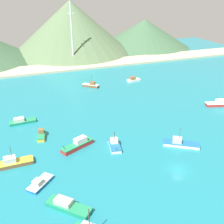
{
  "coord_description": "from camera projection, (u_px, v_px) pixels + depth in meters",
  "views": [
    {
      "loc": [
        -38.42,
        -50.61,
        45.44
      ],
      "look_at": [
        -5.54,
        35.5,
        2.75
      ],
      "focal_mm": 44.38,
      "sensor_mm": 36.0,
      "label": 1
    }
  ],
  "objects": [
    {
      "name": "fishing_boat_7",
      "position": [
        91.0,
        85.0,
        134.14
      ],
      "size": [
        7.68,
        7.22,
        6.32
      ],
      "color": "brown",
      "rests_on": "ground"
    },
    {
      "name": "hill_east",
      "position": [
        144.0,
        33.0,
        216.49
      ],
      "size": [
        71.15,
        71.15,
        21.01
      ],
      "color": "#3D6042",
      "rests_on": "ground"
    },
    {
      "name": "fishing_boat_12",
      "position": [
        68.0,
        206.0,
        61.2
      ],
      "size": [
        9.6,
        9.69,
        2.3
      ],
      "color": "#198466",
      "rests_on": "ground"
    },
    {
      "name": "fishing_boat_3",
      "position": [
        41.0,
        135.0,
        90.04
      ],
      "size": [
        3.65,
        7.05,
        2.6
      ],
      "color": "gold",
      "rests_on": "ground"
    },
    {
      "name": "hill_central",
      "position": [
        71.0,
        27.0,
        194.26
      ],
      "size": [
        85.22,
        85.22,
        35.88
      ],
      "color": "#56704C",
      "rests_on": "ground"
    },
    {
      "name": "fishing_boat_1",
      "position": [
        218.0,
        103.0,
        113.43
      ],
      "size": [
        10.27,
        5.76,
        2.67
      ],
      "color": "red",
      "rests_on": "ground"
    },
    {
      "name": "fishing_boat_9",
      "position": [
        133.0,
        80.0,
        142.15
      ],
      "size": [
        7.21,
        4.26,
        2.43
      ],
      "color": "silver",
      "rests_on": "ground"
    },
    {
      "name": "fishing_boat_4",
      "position": [
        40.0,
        183.0,
        68.49
      ],
      "size": [
        7.21,
        7.15,
        2.06
      ],
      "color": "#1E5BA8",
      "rests_on": "ground"
    },
    {
      "name": "fishing_boat_13",
      "position": [
        180.0,
        143.0,
        85.32
      ],
      "size": [
        10.93,
        8.71,
        6.23
      ],
      "color": "silver",
      "rests_on": "ground"
    },
    {
      "name": "beach_strip",
      "position": [
        77.0,
        66.0,
        166.99
      ],
      "size": [
        247.0,
        17.35,
        1.2
      ],
      "primitive_type": "cube",
      "color": "#C6B793",
      "rests_on": "ground"
    },
    {
      "name": "ground",
      "position": [
        132.0,
        123.0,
        99.97
      ],
      "size": [
        260.0,
        280.0,
        0.5
      ],
      "color": "teal"
    },
    {
      "name": "fishing_boat_5",
      "position": [
        22.0,
        121.0,
        99.29
      ],
      "size": [
        9.49,
        3.69,
        2.1
      ],
      "color": "#198466",
      "rests_on": "ground"
    },
    {
      "name": "radio_tower",
      "position": [
        72.0,
        34.0,
        162.31
      ],
      "size": [
        3.69,
        2.95,
        36.9
      ],
      "color": "silver",
      "rests_on": "ground"
    },
    {
      "name": "fishing_boat_0",
      "position": [
        78.0,
        144.0,
        84.23
      ],
      "size": [
        11.04,
        7.04,
        3.01
      ],
      "color": "red",
      "rests_on": "ground"
    },
    {
      "name": "fishing_boat_8",
      "position": [
        114.0,
        145.0,
        84.58
      ],
      "size": [
        4.59,
        8.1,
        5.02
      ],
      "color": "silver",
      "rests_on": "ground"
    },
    {
      "name": "fishing_boat_11",
      "position": [
        14.0,
        162.0,
        75.98
      ],
      "size": [
        9.81,
        3.26,
        6.33
      ],
      "color": "brown",
      "rests_on": "ground"
    }
  ]
}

